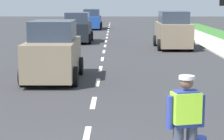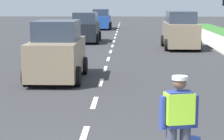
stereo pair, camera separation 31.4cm
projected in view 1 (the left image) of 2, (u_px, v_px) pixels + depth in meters
name	position (u px, v px, depth m)	size (l,w,h in m)	color
ground_plane	(105.00, 45.00, 27.11)	(96.00, 96.00, 0.00)	#333335
lane_center_line	(106.00, 39.00, 31.25)	(0.14, 46.40, 0.01)	silver
road_worker	(187.00, 119.00, 7.01)	(0.73, 0.49, 1.67)	#383D4C
car_oncoming_second	(77.00, 29.00, 28.98)	(2.00, 3.86, 2.04)	black
car_oncoming_third	(92.00, 20.00, 42.14)	(1.98, 4.33, 1.98)	#1E4799
car_oncoming_lead	(53.00, 53.00, 15.33)	(1.95, 3.81, 2.15)	gray
car_parked_far	(173.00, 31.00, 25.37)	(2.05, 4.19, 2.22)	gray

